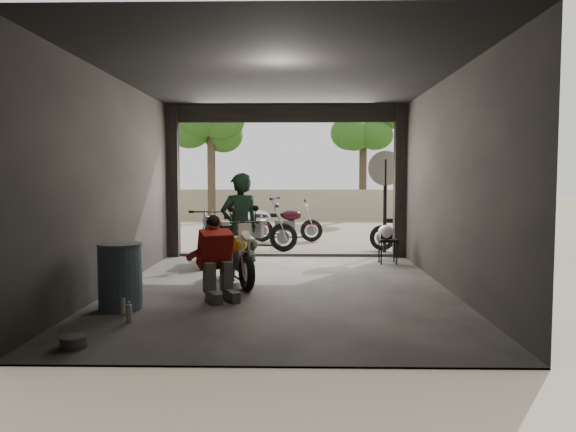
{
  "coord_description": "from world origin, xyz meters",
  "views": [
    {
      "loc": [
        0.28,
        -8.38,
        1.7
      ],
      "look_at": [
        0.1,
        0.6,
        1.08
      ],
      "focal_mm": 35.0,
      "sensor_mm": 36.0,
      "label": 1
    }
  ],
  "objects_px": {
    "left_bike": "(211,236)",
    "outside_bike_b": "(287,221)",
    "outside_bike_a": "(252,224)",
    "main_bike": "(236,251)",
    "rider": "(240,228)",
    "stool": "(388,243)",
    "sign_post": "(385,185)",
    "outside_bike_c": "(411,228)",
    "mechanic": "(218,260)",
    "helmet": "(386,232)",
    "oil_drum": "(120,277)"
  },
  "relations": [
    {
      "from": "outside_bike_c",
      "to": "mechanic",
      "type": "distance_m",
      "value": 6.21
    },
    {
      "from": "rider",
      "to": "helmet",
      "type": "distance_m",
      "value": 3.19
    },
    {
      "from": "main_bike",
      "to": "outside_bike_b",
      "type": "relative_size",
      "value": 0.97
    },
    {
      "from": "outside_bike_b",
      "to": "left_bike",
      "type": "bearing_deg",
      "value": 159.24
    },
    {
      "from": "outside_bike_b",
      "to": "oil_drum",
      "type": "relative_size",
      "value": 1.92
    },
    {
      "from": "main_bike",
      "to": "outside_bike_b",
      "type": "xyz_separation_m",
      "value": [
        0.67,
        5.9,
        0.02
      ]
    },
    {
      "from": "rider",
      "to": "sign_post",
      "type": "relative_size",
      "value": 0.78
    },
    {
      "from": "mechanic",
      "to": "oil_drum",
      "type": "xyz_separation_m",
      "value": [
        -1.16,
        -0.6,
        -0.14
      ]
    },
    {
      "from": "stool",
      "to": "helmet",
      "type": "relative_size",
      "value": 1.57
    },
    {
      "from": "rider",
      "to": "oil_drum",
      "type": "height_order",
      "value": "rider"
    },
    {
      "from": "outside_bike_a",
      "to": "oil_drum",
      "type": "distance_m",
      "value": 5.94
    },
    {
      "from": "stool",
      "to": "sign_post",
      "type": "distance_m",
      "value": 1.71
    },
    {
      "from": "rider",
      "to": "outside_bike_b",
      "type": "bearing_deg",
      "value": -122.17
    },
    {
      "from": "helmet",
      "to": "sign_post",
      "type": "distance_m",
      "value": 1.63
    },
    {
      "from": "main_bike",
      "to": "mechanic",
      "type": "distance_m",
      "value": 1.15
    },
    {
      "from": "outside_bike_a",
      "to": "helmet",
      "type": "bearing_deg",
      "value": -115.18
    },
    {
      "from": "left_bike",
      "to": "outside_bike_a",
      "type": "height_order",
      "value": "outside_bike_a"
    },
    {
      "from": "mechanic",
      "to": "helmet",
      "type": "bearing_deg",
      "value": 21.78
    },
    {
      "from": "main_bike",
      "to": "sign_post",
      "type": "distance_m",
      "value": 4.55
    },
    {
      "from": "left_bike",
      "to": "outside_bike_a",
      "type": "distance_m",
      "value": 2.04
    },
    {
      "from": "outside_bike_a",
      "to": "mechanic",
      "type": "bearing_deg",
      "value": -169.18
    },
    {
      "from": "outside_bike_c",
      "to": "mechanic",
      "type": "relative_size",
      "value": 1.46
    },
    {
      "from": "left_bike",
      "to": "sign_post",
      "type": "xyz_separation_m",
      "value": [
        3.59,
        1.26,
        0.98
      ]
    },
    {
      "from": "main_bike",
      "to": "sign_post",
      "type": "relative_size",
      "value": 0.7
    },
    {
      "from": "left_bike",
      "to": "stool",
      "type": "height_order",
      "value": "left_bike"
    },
    {
      "from": "left_bike",
      "to": "outside_bike_b",
      "type": "bearing_deg",
      "value": 67.49
    },
    {
      "from": "helmet",
      "to": "oil_drum",
      "type": "bearing_deg",
      "value": -149.17
    },
    {
      "from": "outside_bike_b",
      "to": "outside_bike_c",
      "type": "xyz_separation_m",
      "value": [
        2.85,
        -2.0,
        0.01
      ]
    },
    {
      "from": "stool",
      "to": "oil_drum",
      "type": "distance_m",
      "value": 5.55
    },
    {
      "from": "outside_bike_b",
      "to": "outside_bike_c",
      "type": "bearing_deg",
      "value": -125.44
    },
    {
      "from": "outside_bike_b",
      "to": "outside_bike_c",
      "type": "distance_m",
      "value": 3.48
    },
    {
      "from": "rider",
      "to": "stool",
      "type": "xyz_separation_m",
      "value": [
        2.68,
        1.83,
        -0.46
      ]
    },
    {
      "from": "oil_drum",
      "to": "outside_bike_b",
      "type": "bearing_deg",
      "value": 75.7
    },
    {
      "from": "outside_bike_a",
      "to": "outside_bike_b",
      "type": "height_order",
      "value": "outside_bike_a"
    },
    {
      "from": "rider",
      "to": "oil_drum",
      "type": "xyz_separation_m",
      "value": [
        -1.32,
        -2.01,
        -0.46
      ]
    },
    {
      "from": "helmet",
      "to": "outside_bike_b",
      "type": "bearing_deg",
      "value": 104.45
    },
    {
      "from": "oil_drum",
      "to": "sign_post",
      "type": "xyz_separation_m",
      "value": [
        4.13,
        5.14,
        1.09
      ]
    },
    {
      "from": "outside_bike_b",
      "to": "rider",
      "type": "distance_m",
      "value": 5.68
    },
    {
      "from": "oil_drum",
      "to": "outside_bike_c",
      "type": "bearing_deg",
      "value": 49.61
    },
    {
      "from": "outside_bike_a",
      "to": "outside_bike_b",
      "type": "relative_size",
      "value": 1.12
    },
    {
      "from": "main_bike",
      "to": "outside_bike_b",
      "type": "height_order",
      "value": "outside_bike_b"
    },
    {
      "from": "left_bike",
      "to": "outside_bike_c",
      "type": "bearing_deg",
      "value": 20.37
    },
    {
      "from": "outside_bike_a",
      "to": "helmet",
      "type": "height_order",
      "value": "outside_bike_a"
    },
    {
      "from": "stool",
      "to": "helmet",
      "type": "distance_m",
      "value": 0.23
    },
    {
      "from": "outside_bike_b",
      "to": "outside_bike_a",
      "type": "bearing_deg",
      "value": 157.42
    },
    {
      "from": "main_bike",
      "to": "helmet",
      "type": "distance_m",
      "value": 3.37
    },
    {
      "from": "outside_bike_c",
      "to": "stool",
      "type": "xyz_separation_m",
      "value": [
        -0.79,
        -1.79,
        -0.14
      ]
    },
    {
      "from": "left_bike",
      "to": "outside_bike_b",
      "type": "distance_m",
      "value": 4.01
    },
    {
      "from": "outside_bike_c",
      "to": "sign_post",
      "type": "height_order",
      "value": "sign_post"
    },
    {
      "from": "outside_bike_a",
      "to": "rider",
      "type": "bearing_deg",
      "value": -167.02
    }
  ]
}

